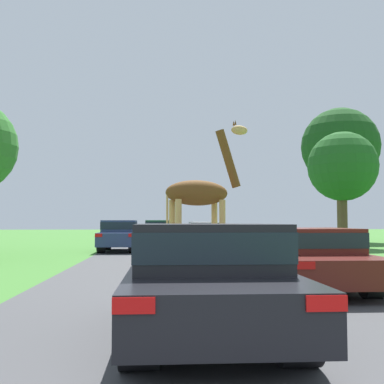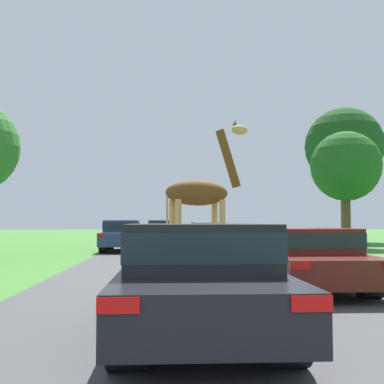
# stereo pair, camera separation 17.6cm
# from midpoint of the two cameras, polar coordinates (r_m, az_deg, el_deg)

# --- Properties ---
(road) EXTENTS (7.05, 120.00, 0.00)m
(road) POSITION_cam_midpoint_polar(r_m,az_deg,el_deg) (31.06, -1.91, -6.11)
(road) COLOR #424244
(road) RESTS_ON ground
(giraffe_near_road) EXTENTS (2.75, 1.27, 4.65)m
(giraffe_near_road) POSITION_cam_midpoint_polar(r_m,az_deg,el_deg) (14.72, 1.39, -0.58)
(giraffe_near_road) COLOR tan
(giraffe_near_road) RESTS_ON ground
(car_lead_maroon) EXTENTS (1.97, 4.09, 1.42)m
(car_lead_maroon) POSITION_cam_midpoint_polar(r_m,az_deg,el_deg) (6.11, 1.70, -10.03)
(car_lead_maroon) COLOR black
(car_lead_maroon) RESTS_ON ground
(car_queue_right) EXTENTS (1.86, 4.67, 1.41)m
(car_queue_right) POSITION_cam_midpoint_polar(r_m,az_deg,el_deg) (25.83, 2.09, -5.01)
(car_queue_right) COLOR silver
(car_queue_right) RESTS_ON ground
(car_queue_left) EXTENTS (1.83, 4.72, 1.25)m
(car_queue_left) POSITION_cam_midpoint_polar(r_m,az_deg,el_deg) (19.21, 5.32, -5.76)
(car_queue_left) COLOR maroon
(car_queue_left) RESTS_ON ground
(car_far_ahead) EXTENTS (1.91, 4.03, 1.49)m
(car_far_ahead) POSITION_cam_midpoint_polar(r_m,az_deg,el_deg) (30.73, -3.37, -4.66)
(car_far_ahead) COLOR #144C28
(car_far_ahead) RESTS_ON ground
(car_verge_right) EXTENTS (1.77, 4.21, 1.48)m
(car_verge_right) POSITION_cam_midpoint_polar(r_m,az_deg,el_deg) (23.43, -8.12, -5.03)
(car_verge_right) COLOR navy
(car_verge_right) RESTS_ON ground
(car_rear_follower) EXTENTS (1.94, 4.56, 1.30)m
(car_rear_follower) POSITION_cam_midpoint_polar(r_m,az_deg,el_deg) (10.78, 14.00, -7.39)
(car_rear_follower) COLOR #561914
(car_rear_follower) RESTS_ON ground
(tree_left_edge) EXTENTS (5.58, 5.58, 9.61)m
(tree_left_edge) POSITION_cam_midpoint_polar(r_m,az_deg,el_deg) (36.47, 17.72, 5.11)
(tree_left_edge) COLOR brown
(tree_left_edge) RESTS_ON ground
(tree_mid_field) EXTENTS (3.87, 3.87, 6.43)m
(tree_mid_field) POSITION_cam_midpoint_polar(r_m,az_deg,el_deg) (28.09, 17.94, 2.88)
(tree_mid_field) COLOR brown
(tree_mid_field) RESTS_ON ground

